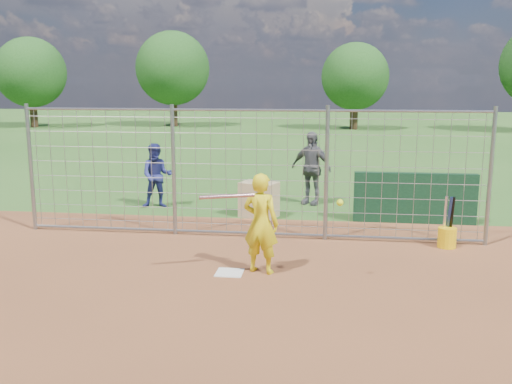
# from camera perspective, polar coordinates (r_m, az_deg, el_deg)

# --- Properties ---
(ground) EXTENTS (100.00, 100.00, 0.00)m
(ground) POSITION_cam_1_polar(r_m,az_deg,el_deg) (9.46, -2.45, -7.73)
(ground) COLOR #2D591E
(ground) RESTS_ON ground
(infield_dirt) EXTENTS (18.00, 18.00, 0.00)m
(infield_dirt) POSITION_cam_1_polar(r_m,az_deg,el_deg) (6.75, -6.98, -15.82)
(infield_dirt) COLOR brown
(infield_dirt) RESTS_ON ground
(home_plate) EXTENTS (0.43, 0.43, 0.02)m
(home_plate) POSITION_cam_1_polar(r_m,az_deg,el_deg) (9.27, -2.67, -8.07)
(home_plate) COLOR silver
(home_plate) RESTS_ON ground
(dugout_wall) EXTENTS (2.60, 0.20, 1.10)m
(dugout_wall) POSITION_cam_1_polar(r_m,az_deg,el_deg) (12.80, 15.57, -0.59)
(dugout_wall) COLOR #11381E
(dugout_wall) RESTS_ON ground
(batter) EXTENTS (0.68, 0.54, 1.63)m
(batter) POSITION_cam_1_polar(r_m,az_deg,el_deg) (9.09, 0.48, -3.16)
(batter) COLOR yellow
(batter) RESTS_ON ground
(bystander_a) EXTENTS (0.86, 0.73, 1.57)m
(bystander_a) POSITION_cam_1_polar(r_m,az_deg,el_deg) (14.03, -9.89, 1.62)
(bystander_a) COLOR navy
(bystander_a) RESTS_ON ground
(bystander_b) EXTENTS (1.16, 0.86, 1.83)m
(bystander_b) POSITION_cam_1_polar(r_m,az_deg,el_deg) (14.24, 5.53, 2.40)
(bystander_b) COLOR #525357
(bystander_b) RESTS_ON ground
(equipment_bin) EXTENTS (0.94, 0.78, 0.80)m
(equipment_bin) POSITION_cam_1_polar(r_m,az_deg,el_deg) (12.91, 0.30, -0.76)
(equipment_bin) COLOR tan
(equipment_bin) RESTS_ON ground
(equipment_in_play) EXTENTS (2.18, 0.37, 0.13)m
(equipment_in_play) POSITION_cam_1_polar(r_m,az_deg,el_deg) (8.66, -0.23, -0.57)
(equipment_in_play) COLOR silver
(equipment_in_play) RESTS_ON ground
(bucket_with_bats) EXTENTS (0.34, 0.35, 0.98)m
(bucket_with_bats) POSITION_cam_1_polar(r_m,az_deg,el_deg) (11.16, 18.58, -4.06)
(bucket_with_bats) COLOR yellow
(bucket_with_bats) RESTS_ON ground
(backstop_fence) EXTENTS (9.08, 0.08, 2.60)m
(backstop_fence) POSITION_cam_1_polar(r_m,az_deg,el_deg) (11.08, -0.73, 1.78)
(backstop_fence) COLOR gray
(backstop_fence) RESTS_ON ground
(tree_line) EXTENTS (44.66, 6.72, 6.48)m
(tree_line) POSITION_cam_1_polar(r_m,az_deg,el_deg) (36.99, 10.10, 11.95)
(tree_line) COLOR #3F2B19
(tree_line) RESTS_ON ground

